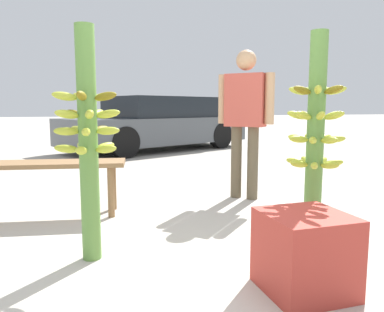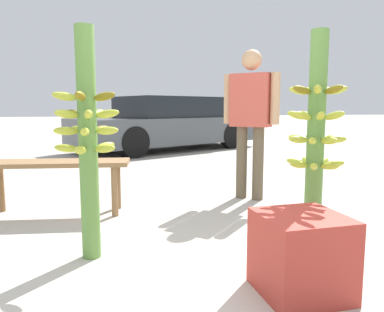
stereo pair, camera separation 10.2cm
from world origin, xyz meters
The scene contains 7 objects.
ground_plane centered at (0.00, 0.00, 0.00)m, with size 80.00×80.00×0.00m, color #B2AA9E.
banana_stalk_left centered at (-0.64, 0.51, 0.79)m, with size 0.42×0.42×1.50m.
banana_stalk_center centered at (0.78, 0.13, 0.77)m, with size 0.38×0.38×1.47m.
vendor_person centered at (1.03, 1.73, 0.95)m, with size 0.51×0.51×1.59m.
market_bench centered at (-0.95, 1.65, 0.42)m, with size 1.38×0.58×0.50m.
parked_car centered at (1.15, 6.66, 0.60)m, with size 4.68×3.34×1.23m.
produce_crate centered at (0.44, -0.29, 0.22)m, with size 0.43×0.43×0.43m.
Camera 1 is at (-0.72, -1.95, 0.99)m, focal length 35.00 mm.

